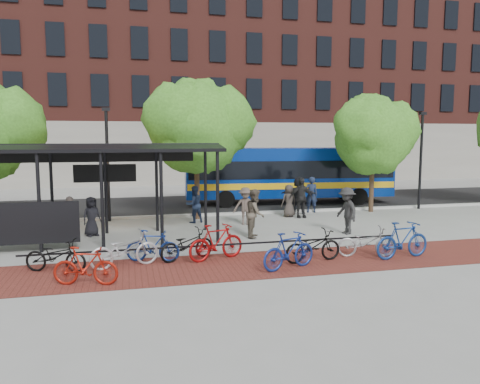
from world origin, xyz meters
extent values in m
plane|color=#9E9E99|center=(0.00, 0.00, 0.00)|extent=(160.00, 160.00, 0.00)
cube|color=black|center=(0.00, 8.00, 0.01)|extent=(160.00, 8.00, 0.01)
cube|color=#B7B7B2|center=(0.00, 4.00, 0.06)|extent=(160.00, 0.25, 0.12)
cube|color=maroon|center=(-2.00, -5.00, 0.00)|extent=(24.00, 3.00, 0.01)
cube|color=black|center=(-3.30, -4.10, 0.00)|extent=(12.00, 0.05, 0.95)
cube|color=#5E2721|center=(10.00, 26.00, 10.00)|extent=(55.00, 14.00, 20.00)
cube|color=#7A664C|center=(-16.00, 40.00, 15.00)|extent=(22.00, 22.00, 30.00)
cylinder|color=black|center=(-9.00, -1.85, 1.65)|extent=(0.12, 0.12, 3.30)
cylinder|color=black|center=(-9.00, 0.85, 1.65)|extent=(0.12, 0.12, 3.30)
cylinder|color=black|center=(-7.00, -1.85, 1.65)|extent=(0.12, 0.12, 3.30)
cylinder|color=black|center=(-7.00, 0.85, 1.65)|extent=(0.12, 0.12, 3.30)
cylinder|color=black|center=(-5.00, -1.85, 1.65)|extent=(0.12, 0.12, 3.30)
cylinder|color=black|center=(-5.00, 0.85, 1.65)|extent=(0.12, 0.12, 3.30)
cylinder|color=black|center=(-3.00, -1.85, 1.65)|extent=(0.12, 0.12, 3.30)
cylinder|color=black|center=(-3.00, 0.85, 1.65)|extent=(0.12, 0.12, 3.30)
cube|color=black|center=(-10.00, -1.90, 1.00)|extent=(4.50, 0.08, 1.40)
cube|color=black|center=(-8.00, -1.20, 3.45)|extent=(10.60, 1.65, 0.29)
cube|color=black|center=(-8.00, 0.20, 3.45)|extent=(10.60, 1.65, 0.29)
cube|color=black|center=(-8.00, 0.90, 3.05)|extent=(9.00, 0.10, 0.40)
cube|color=black|center=(-7.00, 0.95, 2.40)|extent=(2.40, 0.12, 0.70)
cube|color=#FF7200|center=(-7.00, 1.03, 2.40)|extent=(2.20, 0.02, 0.55)
sphere|color=#39721E|center=(-11.00, 3.50, 4.28)|extent=(3.20, 3.20, 3.20)
cylinder|color=#382619|center=(-3.00, 3.30, 1.26)|extent=(0.24, 0.24, 2.52)
sphere|color=#39721E|center=(-3.00, 3.30, 4.20)|extent=(4.20, 4.20, 4.20)
sphere|color=#39721E|center=(-1.95, 3.50, 4.50)|extent=(3.36, 3.36, 3.36)
sphere|color=#39721E|center=(-3.84, 3.00, 4.60)|extent=(3.15, 3.15, 3.15)
sphere|color=#39721E|center=(-2.90, 3.70, 5.00)|extent=(2.94, 2.94, 2.94)
cylinder|color=#382619|center=(6.00, 3.30, 1.14)|extent=(0.24, 0.24, 2.27)
sphere|color=#39721E|center=(6.00, 3.30, 3.79)|extent=(3.80, 3.80, 3.80)
sphere|color=#39721E|center=(6.95, 3.50, 4.09)|extent=(3.04, 3.04, 3.04)
sphere|color=#39721E|center=(5.24, 3.00, 4.20)|extent=(2.85, 2.85, 2.85)
sphere|color=#39721E|center=(6.10, 3.70, 4.59)|extent=(2.66, 2.66, 2.66)
cylinder|color=black|center=(-7.00, 3.60, 2.50)|extent=(0.14, 0.14, 5.00)
cube|color=black|center=(-7.00, 3.60, 5.05)|extent=(0.35, 0.20, 0.15)
cylinder|color=black|center=(9.00, 3.60, 2.50)|extent=(0.14, 0.14, 5.00)
cube|color=black|center=(9.00, 3.60, 5.05)|extent=(0.35, 0.20, 0.15)
cube|color=navy|center=(2.90, 7.26, 1.80)|extent=(12.02, 3.61, 2.71)
cube|color=black|center=(2.90, 7.26, 2.02)|extent=(11.79, 3.63, 0.99)
cube|color=yellow|center=(2.90, 7.26, 1.13)|extent=(11.91, 3.65, 0.35)
cube|color=navy|center=(2.90, 7.26, 3.11)|extent=(11.76, 3.33, 0.18)
cylinder|color=black|center=(-0.99, 6.32, 0.47)|extent=(0.97, 0.36, 0.95)
cylinder|color=black|center=(-0.76, 8.87, 0.47)|extent=(0.97, 0.36, 0.95)
cylinder|color=black|center=(6.56, 5.64, 0.47)|extent=(0.97, 0.36, 0.95)
cylinder|color=black|center=(6.78, 8.20, 0.47)|extent=(0.97, 0.36, 0.95)
imported|color=black|center=(-8.18, -4.44, 0.47)|extent=(1.90, 1.18, 0.94)
imported|color=#9B1A0E|center=(-7.25, -5.88, 0.51)|extent=(1.77, 0.90, 1.03)
imported|color=#B5B5B8|center=(-6.28, -4.39, 0.54)|extent=(2.17, 1.26, 1.08)
imported|color=navy|center=(-5.44, -3.97, 0.50)|extent=(1.73, 0.94, 1.00)
imported|color=black|center=(-4.39, -3.99, 0.49)|extent=(1.96, 1.34, 0.98)
imported|color=#9E0E0E|center=(-3.50, -4.20, 0.57)|extent=(1.98, 1.13, 1.15)
imported|color=navy|center=(-1.64, -5.72, 0.55)|extent=(1.91, 1.10, 1.11)
imported|color=black|center=(-0.65, -5.12, 0.50)|extent=(1.97, 0.94, 1.00)
imported|color=#949496|center=(1.25, -4.92, 0.49)|extent=(1.94, 1.00, 0.97)
imported|color=navy|center=(2.26, -5.40, 0.60)|extent=(2.04, 0.84, 1.19)
imported|color=black|center=(-7.54, 0.46, 0.77)|extent=(0.89, 0.81, 1.53)
imported|color=#413834|center=(-8.28, 0.11, 0.81)|extent=(0.69, 0.56, 1.62)
imported|color=#1C2842|center=(-3.28, 2.33, 0.83)|extent=(0.97, 0.85, 1.66)
imported|color=brown|center=(-1.16, 1.35, 0.82)|extent=(1.16, 0.80, 1.64)
imported|color=black|center=(1.85, 2.46, 0.95)|extent=(1.14, 0.53, 1.90)
imported|color=black|center=(2.16, 3.59, 0.94)|extent=(1.83, 1.06, 1.88)
imported|color=#37302C|center=(1.37, 2.81, 0.78)|extent=(0.83, 0.61, 1.56)
imported|color=#1B253F|center=(2.91, 3.80, 0.91)|extent=(0.73, 0.55, 1.82)
imported|color=brown|center=(-1.42, -1.26, 0.93)|extent=(1.00, 1.11, 1.86)
imported|color=#282828|center=(2.26, -1.50, 0.93)|extent=(0.82, 1.27, 1.85)
camera|label=1|loc=(-6.11, -18.26, 3.83)|focal=35.00mm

